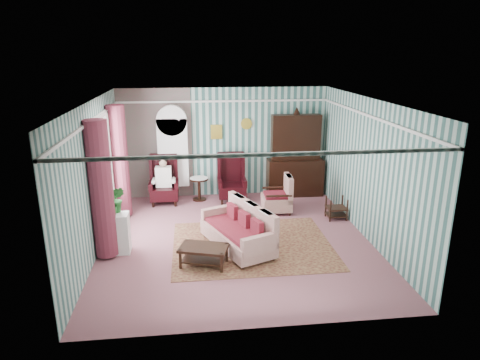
{
  "coord_description": "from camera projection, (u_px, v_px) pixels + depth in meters",
  "views": [
    {
      "loc": [
        -0.87,
        -8.18,
        3.83
      ],
      "look_at": [
        0.15,
        0.6,
        1.13
      ],
      "focal_mm": 32.0,
      "sensor_mm": 36.0,
      "label": 1
    }
  ],
  "objects": [
    {
      "name": "room_shell",
      "position": [
        204.0,
        145.0,
        8.5
      ],
      "size": [
        5.53,
        6.02,
        2.91
      ],
      "color": "#345E58",
      "rests_on": "ground"
    },
    {
      "name": "dresser_hutch",
      "position": [
        296.0,
        153.0,
        11.43
      ],
      "size": [
        1.5,
        0.56,
        2.36
      ],
      "primitive_type": "cube",
      "color": "black",
      "rests_on": "floor"
    },
    {
      "name": "coffee_table",
      "position": [
        204.0,
        256.0,
        7.87
      ],
      "size": [
        0.99,
        0.76,
        0.38
      ],
      "primitive_type": "cube",
      "rotation": [
        0.0,
        0.0,
        -0.3
      ],
      "color": "black",
      "rests_on": "floor"
    },
    {
      "name": "potted_plant_c",
      "position": [
        111.0,
        205.0,
        8.15
      ],
      "size": [
        0.24,
        0.24,
        0.4
      ],
      "primitive_type": "imported",
      "rotation": [
        0.0,
        0.0,
        -0.08
      ],
      "color": "#164917",
      "rests_on": "plant_stand"
    },
    {
      "name": "sofa",
      "position": [
        237.0,
        225.0,
        8.46
      ],
      "size": [
        1.63,
        2.07,
        1.01
      ],
      "primitive_type": "cube",
      "rotation": [
        0.0,
        0.0,
        1.97
      ],
      "color": "#B6B08D",
      "rests_on": "floor"
    },
    {
      "name": "potted_plant_b",
      "position": [
        117.0,
        199.0,
        8.24
      ],
      "size": [
        0.33,
        0.28,
        0.52
      ],
      "primitive_type": "imported",
      "rotation": [
        0.0,
        0.0,
        -0.19
      ],
      "color": "#1F4816",
      "rests_on": "plant_stand"
    },
    {
      "name": "round_side_table",
      "position": [
        199.0,
        189.0,
        11.29
      ],
      "size": [
        0.5,
        0.5,
        0.6
      ],
      "primitive_type": "cylinder",
      "color": "black",
      "rests_on": "floor"
    },
    {
      "name": "plant_stand",
      "position": [
        115.0,
        234.0,
        8.32
      ],
      "size": [
        0.55,
        0.35,
        0.8
      ],
      "primitive_type": "cube",
      "color": "silver",
      "rests_on": "floor"
    },
    {
      "name": "floral_armchair",
      "position": [
        277.0,
        193.0,
        10.39
      ],
      "size": [
        0.81,
        0.79,
        0.97
      ],
      "primitive_type": "cube",
      "rotation": [
        0.0,
        0.0,
        1.54
      ],
      "color": "beige",
      "rests_on": "floor"
    },
    {
      "name": "potted_plant_a",
      "position": [
        108.0,
        205.0,
        8.05
      ],
      "size": [
        0.47,
        0.43,
        0.44
      ],
      "primitive_type": "imported",
      "rotation": [
        0.0,
        0.0,
        -0.24
      ],
      "color": "#254D18",
      "rests_on": "plant_stand"
    },
    {
      "name": "wingback_right",
      "position": [
        232.0,
        178.0,
        11.14
      ],
      "size": [
        0.76,
        0.8,
        1.25
      ],
      "primitive_type": "cube",
      "color": "black",
      "rests_on": "floor"
    },
    {
      "name": "floor",
      "position": [
        236.0,
        240.0,
        8.98
      ],
      "size": [
        6.0,
        6.0,
        0.0
      ],
      "primitive_type": "plane",
      "color": "#824B52",
      "rests_on": "ground"
    },
    {
      "name": "bookcase",
      "position": [
        173.0,
        157.0,
        11.21
      ],
      "size": [
        0.8,
        0.28,
        2.24
      ],
      "primitive_type": "cube",
      "color": "white",
      "rests_on": "floor"
    },
    {
      "name": "seated_woman",
      "position": [
        164.0,
        181.0,
        10.96
      ],
      "size": [
        0.44,
        0.4,
        1.18
      ],
      "primitive_type": null,
      "color": "beige",
      "rests_on": "floor"
    },
    {
      "name": "wingback_left",
      "position": [
        164.0,
        180.0,
        10.95
      ],
      "size": [
        0.76,
        0.8,
        1.25
      ],
      "primitive_type": "cube",
      "color": "black",
      "rests_on": "floor"
    },
    {
      "name": "nest_table",
      "position": [
        336.0,
        208.0,
        10.03
      ],
      "size": [
        0.45,
        0.38,
        0.54
      ],
      "primitive_type": "cube",
      "color": "black",
      "rests_on": "floor"
    },
    {
      "name": "rug",
      "position": [
        252.0,
        245.0,
        8.73
      ],
      "size": [
        3.2,
        2.6,
        0.01
      ],
      "primitive_type": "cube",
      "color": "#541C24",
      "rests_on": "floor"
    }
  ]
}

